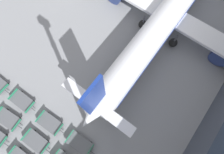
# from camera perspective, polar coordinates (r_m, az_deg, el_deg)

# --- Properties ---
(airplane) EXTENTS (34.59, 40.93, 11.45)m
(airplane) POSITION_cam_1_polar(r_m,az_deg,el_deg) (27.84, 19.48, 20.51)
(airplane) COLOR silver
(airplane) RESTS_ON ground_plane
(baggage_dolly_row_mid_a_col_b) EXTENTS (3.95, 2.09, 0.92)m
(baggage_dolly_row_mid_a_col_b) POSITION_cam_1_polar(r_m,az_deg,el_deg) (26.61, -30.81, -11.70)
(baggage_dolly_row_mid_a_col_b) COLOR #515459
(baggage_dolly_row_mid_a_col_b) RESTS_ON ground_plane
(baggage_dolly_row_mid_a_col_c) EXTENTS (3.91, 1.95, 0.92)m
(baggage_dolly_row_mid_a_col_c) POSITION_cam_1_polar(r_m,az_deg,el_deg) (24.79, -23.54, -18.79)
(baggage_dolly_row_mid_a_col_c) COLOR #515459
(baggage_dolly_row_mid_a_col_c) RESTS_ON ground_plane
(baggage_dolly_row_mid_b_col_b) EXTENTS (3.91, 1.94, 0.92)m
(baggage_dolly_row_mid_b_col_b) POSITION_cam_1_polar(r_m,az_deg,el_deg) (26.20, -27.25, -6.96)
(baggage_dolly_row_mid_b_col_b) COLOR #515459
(baggage_dolly_row_mid_b_col_b) RESTS_ON ground_plane
(baggage_dolly_row_mid_b_col_c) EXTENTS (3.92, 1.99, 0.92)m
(baggage_dolly_row_mid_b_col_c) POSITION_cam_1_polar(r_m,az_deg,el_deg) (24.31, -19.60, -13.96)
(baggage_dolly_row_mid_b_col_c) COLOR #515459
(baggage_dolly_row_mid_b_col_c) RESTS_ON ground_plane
(baggage_dolly_row_mid_b_col_d) EXTENTS (3.93, 2.00, 0.92)m
(baggage_dolly_row_mid_b_col_d) POSITION_cam_1_polar(r_m,az_deg,el_deg) (23.30, -10.51, -20.53)
(baggage_dolly_row_mid_b_col_d) COLOR #515459
(baggage_dolly_row_mid_b_col_d) RESTS_ON ground_plane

